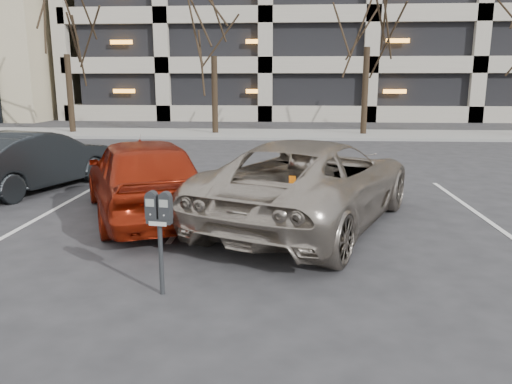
# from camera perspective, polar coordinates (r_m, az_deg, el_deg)

# --- Properties ---
(ground) EXTENTS (140.00, 140.00, 0.00)m
(ground) POSITION_cam_1_polar(r_m,az_deg,el_deg) (8.15, 0.12, -5.53)
(ground) COLOR #28282B
(ground) RESTS_ON ground
(sidewalk) EXTENTS (80.00, 4.00, 0.12)m
(sidewalk) POSITION_cam_1_polar(r_m,az_deg,el_deg) (23.86, 2.53, 6.62)
(sidewalk) COLOR gray
(sidewalk) RESTS_ON ground
(stall_lines) EXTENTS (16.90, 5.20, 0.00)m
(stall_lines) POSITION_cam_1_polar(r_m,az_deg,el_deg) (10.51, -6.73, -1.41)
(stall_lines) COLOR silver
(stall_lines) RESTS_ON ground
(tree_a) EXTENTS (3.68, 3.68, 8.36)m
(tree_a) POSITION_cam_1_polar(r_m,az_deg,el_deg) (26.18, -21.22, 19.48)
(tree_a) COLOR black
(tree_a) RESTS_ON ground
(tree_b) EXTENTS (3.58, 3.58, 8.13)m
(tree_b) POSITION_cam_1_polar(r_m,az_deg,el_deg) (24.22, -4.92, 20.47)
(tree_b) COLOR black
(tree_b) RESTS_ON ground
(parking_meter) EXTENTS (0.33, 0.17, 1.25)m
(parking_meter) POSITION_cam_1_polar(r_m,az_deg,el_deg) (5.98, -11.01, -2.92)
(parking_meter) COLOR black
(parking_meter) RESTS_ON ground
(suv_silver) EXTENTS (4.54, 6.08, 1.54)m
(suv_silver) POSITION_cam_1_polar(r_m,az_deg,el_deg) (8.98, 6.32, 1.16)
(suv_silver) COLOR #AA9F91
(suv_silver) RESTS_ON ground
(car_red) EXTENTS (3.59, 4.94, 1.56)m
(car_red) POSITION_cam_1_polar(r_m,az_deg,el_deg) (9.61, -12.77, 1.77)
(car_red) COLOR maroon
(car_red) RESTS_ON ground
(car_dark) EXTENTS (2.81, 4.50, 1.40)m
(car_dark) POSITION_cam_1_polar(r_m,az_deg,el_deg) (12.90, -23.93, 3.33)
(car_dark) COLOR black
(car_dark) RESTS_ON ground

